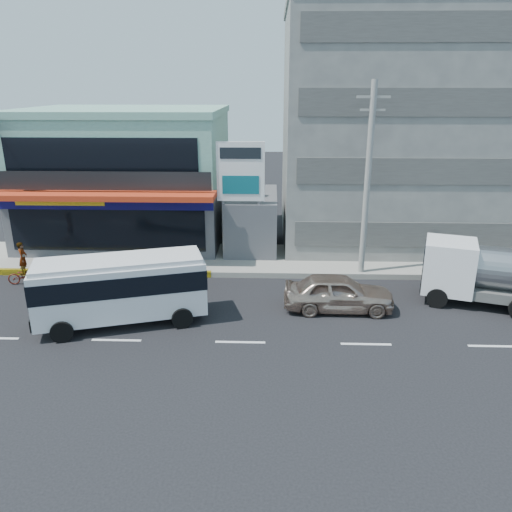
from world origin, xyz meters
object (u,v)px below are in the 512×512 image
at_px(shop_building, 129,179).
at_px(sedan, 339,293).
at_px(concrete_building, 412,131).
at_px(satellite_dish, 251,196).
at_px(utility_pole_near, 367,181).
at_px(minibus, 121,285).
at_px(motorcycle_rider, 25,270).
at_px(tanker_truck, 502,275).
at_px(billboard, 241,179).

relative_size(shop_building, sedan, 2.51).
xyz_separation_m(concrete_building, satellite_dish, (-10.00, -4.00, -3.42)).
height_order(utility_pole_near, minibus, utility_pole_near).
bearing_deg(motorcycle_rider, tanker_truck, -5.00).
bearing_deg(concrete_building, sedan, -115.93).
relative_size(satellite_dish, billboard, 0.22).
height_order(satellite_dish, tanker_truck, satellite_dish).
xyz_separation_m(minibus, tanker_truck, (16.82, 2.25, -0.18)).
xyz_separation_m(tanker_truck, motorcycle_rider, (-23.12, 2.02, -0.83)).
relative_size(shop_building, satellite_dish, 8.27).
height_order(satellite_dish, utility_pole_near, utility_pole_near).
distance_m(billboard, motorcycle_rider, 12.18).
height_order(minibus, sedan, minibus).
bearing_deg(motorcycle_rider, satellite_dish, 24.33).
bearing_deg(utility_pole_near, motorcycle_rider, -174.87).
distance_m(concrete_building, sedan, 14.48).
bearing_deg(motorcycle_rider, billboard, 17.12).
distance_m(shop_building, satellite_dish, 8.54).
relative_size(satellite_dish, sedan, 0.30).
height_order(concrete_building, sedan, concrete_building).
distance_m(concrete_building, minibus, 20.90).
bearing_deg(billboard, minibus, -121.19).
bearing_deg(shop_building, billboard, -32.32).
distance_m(shop_building, tanker_truck, 22.28).
xyz_separation_m(utility_pole_near, tanker_truck, (5.70, -3.59, -3.58)).
distance_m(shop_building, billboard, 8.92).
height_order(utility_pole_near, tanker_truck, utility_pole_near).
relative_size(concrete_building, motorcycle_rider, 7.13).
xyz_separation_m(billboard, utility_pole_near, (6.50, -1.80, 0.22)).
bearing_deg(sedan, tanker_truck, -84.67).
height_order(concrete_building, minibus, concrete_building).
distance_m(minibus, tanker_truck, 16.97).
relative_size(satellite_dish, tanker_truck, 0.19).
bearing_deg(motorcycle_rider, sedan, -9.46).
height_order(billboard, sedan, billboard).
xyz_separation_m(shop_building, billboard, (7.50, -4.75, 0.93)).
bearing_deg(concrete_building, minibus, -138.38).
relative_size(billboard, minibus, 0.94).
distance_m(shop_building, sedan, 16.60).
relative_size(tanker_truck, motorcycle_rider, 3.44).
distance_m(shop_building, utility_pole_near, 15.50).
height_order(satellite_dish, sedan, satellite_dish).
height_order(utility_pole_near, sedan, utility_pole_near).
bearing_deg(motorcycle_rider, utility_pole_near, 5.13).
distance_m(utility_pole_near, minibus, 13.01).
bearing_deg(sedan, satellite_dish, 29.56).
distance_m(billboard, tanker_truck, 13.75).
xyz_separation_m(billboard, minibus, (-4.62, -7.64, -3.17)).
distance_m(satellite_dish, motorcycle_rider, 12.86).
relative_size(shop_building, motorcycle_rider, 5.52).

